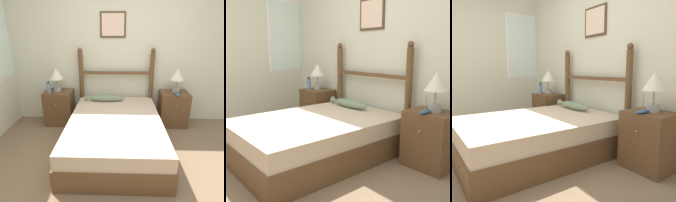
# 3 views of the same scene
# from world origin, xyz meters

# --- Properties ---
(ground_plane) EXTENTS (16.00, 16.00, 0.00)m
(ground_plane) POSITION_xyz_m (0.00, 0.00, 0.00)
(ground_plane) COLOR #7A6047
(wall_back) EXTENTS (6.40, 0.08, 2.55)m
(wall_back) POSITION_xyz_m (-0.00, 1.73, 1.28)
(wall_back) COLOR beige
(wall_back) RESTS_ON ground_plane
(wall_left) EXTENTS (0.08, 6.40, 2.55)m
(wall_left) POSITION_xyz_m (-2.13, 0.03, 1.28)
(wall_left) COLOR beige
(wall_left) RESTS_ON ground_plane
(bed) EXTENTS (1.38, 1.96, 0.48)m
(bed) POSITION_xyz_m (-0.14, 0.67, 0.24)
(bed) COLOR brown
(bed) RESTS_ON ground_plane
(headboard) EXTENTS (1.38, 0.08, 1.40)m
(headboard) POSITION_xyz_m (-0.14, 1.61, 0.74)
(headboard) COLOR brown
(headboard) RESTS_ON ground_plane
(nightstand_left) EXTENTS (0.50, 0.44, 0.63)m
(nightstand_left) POSITION_xyz_m (-1.21, 1.46, 0.32)
(nightstand_left) COLOR brown
(nightstand_left) RESTS_ON ground_plane
(nightstand_right) EXTENTS (0.50, 0.44, 0.63)m
(nightstand_right) POSITION_xyz_m (0.92, 1.46, 0.32)
(nightstand_right) COLOR brown
(nightstand_right) RESTS_ON ground_plane
(table_lamp_left) EXTENTS (0.25, 0.25, 0.43)m
(table_lamp_left) POSITION_xyz_m (-1.22, 1.48, 0.93)
(table_lamp_left) COLOR gray
(table_lamp_left) RESTS_ON nightstand_left
(table_lamp_right) EXTENTS (0.25, 0.25, 0.43)m
(table_lamp_right) POSITION_xyz_m (0.94, 1.48, 0.93)
(table_lamp_right) COLOR gray
(table_lamp_right) RESTS_ON nightstand_right
(bottle) EXTENTS (0.07, 0.07, 0.21)m
(bottle) POSITION_xyz_m (-1.35, 1.38, 0.73)
(bottle) COLOR #668CB2
(bottle) RESTS_ON nightstand_left
(model_boat) EXTENTS (0.06, 0.23, 0.20)m
(model_boat) POSITION_xyz_m (0.92, 1.33, 0.66)
(model_boat) COLOR #335684
(model_boat) RESTS_ON nightstand_right
(fish_pillow) EXTENTS (0.71, 0.15, 0.12)m
(fish_pillow) POSITION_xyz_m (-0.33, 1.38, 0.54)
(fish_pillow) COLOR gray
(fish_pillow) RESTS_ON bed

